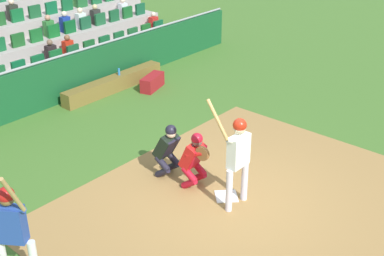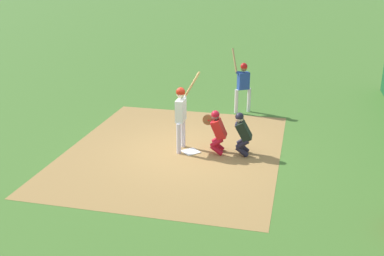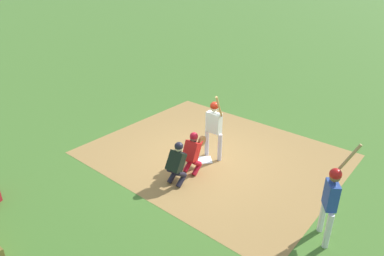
% 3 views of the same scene
% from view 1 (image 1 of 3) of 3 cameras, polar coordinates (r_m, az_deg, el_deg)
% --- Properties ---
extents(ground_plane, '(160.00, 160.00, 0.00)m').
position_cam_1_polar(ground_plane, '(10.49, 3.85, -7.67)').
color(ground_plane, '#416B29').
extents(infield_dirt_patch, '(7.63, 6.23, 0.01)m').
position_cam_1_polar(infield_dirt_patch, '(10.26, 6.12, -8.63)').
color(infield_dirt_patch, olive).
rests_on(infield_dirt_patch, ground_plane).
extents(home_plate_marker, '(0.62, 0.62, 0.02)m').
position_cam_1_polar(home_plate_marker, '(10.48, 3.85, -7.60)').
color(home_plate_marker, white).
rests_on(home_plate_marker, infield_dirt_patch).
extents(batter_at_plate, '(0.73, 0.62, 2.28)m').
position_cam_1_polar(batter_at_plate, '(9.65, 5.13, -2.72)').
color(batter_at_plate, silver).
rests_on(batter_at_plate, ground_plane).
extents(catcher_crouching, '(0.47, 0.72, 1.29)m').
position_cam_1_polar(catcher_crouching, '(10.41, 0.29, -3.26)').
color(catcher_crouching, '#B21123').
rests_on(catcher_crouching, ground_plane).
extents(home_plate_umpire, '(0.47, 0.50, 1.27)m').
position_cam_1_polar(home_plate_umpire, '(10.82, -2.70, -2.21)').
color(home_plate_umpire, black).
rests_on(home_plate_umpire, ground_plane).
extents(dugout_wall, '(16.80, 0.24, 1.36)m').
position_cam_1_polar(dugout_wall, '(14.56, -17.39, 4.15)').
color(dugout_wall, '#154E27').
rests_on(dugout_wall, ground_plane).
extents(dugout_bench, '(3.65, 0.40, 0.44)m').
position_cam_1_polar(dugout_bench, '(15.65, -8.68, 4.92)').
color(dugout_bench, brown).
rests_on(dugout_bench, ground_plane).
extents(water_bottle_on_bench, '(0.07, 0.07, 0.21)m').
position_cam_1_polar(water_bottle_on_bench, '(15.64, -8.15, 6.22)').
color(water_bottle_on_bench, '#2D75C6').
rests_on(water_bottle_on_bench, dugout_bench).
extents(equipment_duffel_bag, '(1.03, 0.63, 0.43)m').
position_cam_1_polar(equipment_duffel_bag, '(15.64, -4.44, 5.11)').
color(equipment_duffel_bag, maroon).
rests_on(equipment_duffel_bag, ground_plane).
extents(on_deck_batter, '(0.52, 0.80, 2.29)m').
position_cam_1_polar(on_deck_batter, '(8.24, -19.39, -10.32)').
color(on_deck_batter, silver).
rests_on(on_deck_batter, ground_plane).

